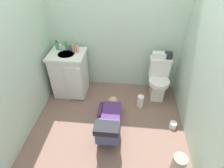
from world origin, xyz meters
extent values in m
cube|color=#7F5F51|center=(0.00, 0.00, -0.02)|extent=(2.82, 3.01, 0.04)
cube|color=#B4CDB6|center=(0.00, 1.05, 1.20)|extent=(2.48, 0.08, 2.40)
cube|color=#B4CDB6|center=(-1.20, 0.00, 1.20)|extent=(0.08, 2.01, 2.40)
cube|color=#B4CDB6|center=(1.20, 0.00, 1.20)|extent=(0.08, 2.01, 2.40)
cube|color=white|center=(0.80, 0.68, 0.19)|extent=(0.22, 0.30, 0.38)
cylinder|color=white|center=(0.80, 0.62, 0.38)|extent=(0.35, 0.35, 0.08)
cube|color=white|center=(0.80, 0.81, 0.55)|extent=(0.34, 0.17, 0.34)
cube|color=white|center=(0.80, 0.81, 0.73)|extent=(0.36, 0.19, 0.03)
cube|color=silver|center=(-0.78, 0.68, 0.39)|extent=(0.56, 0.48, 0.78)
cube|color=silver|center=(-0.78, 0.68, 0.80)|extent=(0.60, 0.52, 0.04)
cylinder|color=silver|center=(-0.78, 0.66, 0.79)|extent=(0.28, 0.28, 0.05)
cube|color=silver|center=(-0.63, 0.43, 0.37)|extent=(0.26, 0.03, 0.66)
cylinder|color=silver|center=(-0.78, 0.82, 0.87)|extent=(0.02, 0.02, 0.10)
cube|color=#512D6B|center=(0.04, 0.02, 0.09)|extent=(0.29, 0.52, 0.17)
sphere|color=tan|center=(0.04, 0.35, 0.10)|extent=(0.19, 0.19, 0.19)
cube|color=#494F72|center=(0.04, -0.34, 0.18)|extent=(0.31, 0.28, 0.20)
cube|color=#494F72|center=(0.04, -0.48, 0.30)|extent=(0.31, 0.12, 0.32)
cube|color=black|center=(0.04, -0.52, 0.47)|extent=(0.31, 0.19, 0.09)
cylinder|color=#512D6B|center=(-0.15, 0.18, 0.06)|extent=(0.08, 0.30, 0.08)
cube|color=silver|center=(0.76, 0.81, 0.80)|extent=(0.22, 0.11, 0.10)
cube|color=#26262D|center=(0.91, 0.81, 0.81)|extent=(0.12, 0.09, 0.11)
cylinder|color=green|center=(-0.97, 0.80, 0.89)|extent=(0.06, 0.06, 0.13)
cylinder|color=black|center=(-0.97, 0.80, 0.97)|extent=(0.02, 0.02, 0.04)
cylinder|color=silver|center=(-0.89, 0.77, 0.88)|extent=(0.05, 0.05, 0.11)
cylinder|color=#49A053|center=(-0.81, 0.79, 0.91)|extent=(0.05, 0.05, 0.17)
cylinder|color=#3C60B8|center=(-0.73, 0.77, 0.87)|extent=(0.04, 0.04, 0.11)
cylinder|color=#C58932|center=(-0.67, 0.75, 0.88)|extent=(0.06, 0.06, 0.13)
cylinder|color=pink|center=(-0.60, 0.74, 0.88)|extent=(0.05, 0.05, 0.12)
cylinder|color=#9D9B80|center=(0.94, -0.71, 0.14)|extent=(0.17, 0.17, 0.27)
cylinder|color=white|center=(0.50, 0.40, 0.11)|extent=(0.11, 0.11, 0.23)
cylinder|color=white|center=(1.00, -0.02, 0.05)|extent=(0.11, 0.11, 0.10)
camera|label=1|loc=(0.25, -1.94, 2.29)|focal=29.35mm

